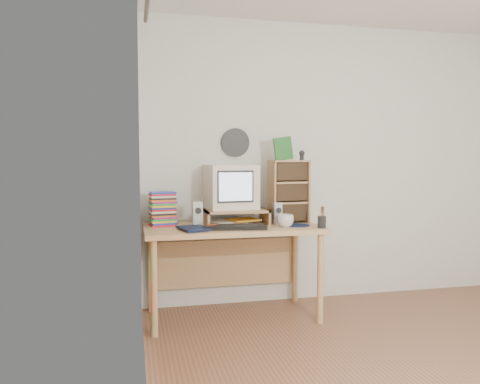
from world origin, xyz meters
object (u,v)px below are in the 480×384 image
keyboard (236,227)px  diary (181,228)px  desk (231,241)px  mug (286,221)px  dvd_stack (163,209)px  crt_monitor (232,187)px  cd_rack (289,191)px

keyboard → diary: size_ratio=1.92×
desk → mug: bearing=-30.7°
keyboard → dvd_stack: (-0.54, 0.30, 0.12)m
crt_monitor → cd_rack: size_ratio=0.74×
dvd_stack → diary: dvd_stack is taller
desk → diary: (-0.43, -0.24, 0.16)m
keyboard → dvd_stack: dvd_stack is taller
crt_monitor → dvd_stack: size_ratio=1.41×
keyboard → cd_rack: 0.64m
cd_rack → mug: 0.36m
mug → cd_rack: bearing=66.7°
keyboard → diary: diary is taller
keyboard → crt_monitor: bearing=92.7°
crt_monitor → dvd_stack: bearing=178.0°
crt_monitor → dvd_stack: 0.60m
desk → dvd_stack: (-0.55, 0.05, 0.27)m
cd_rack → mug: (-0.11, -0.26, -0.21)m
desk → crt_monitor: bearing=73.0°
mug → diary: 0.82m
desk → mug: 0.49m
desk → diary: diary is taller
cd_rack → crt_monitor: bearing=167.3°
crt_monitor → cd_rack: 0.48m
mug → crt_monitor: bearing=138.8°
keyboard → diary: bearing=-171.9°
diary → keyboard: bearing=-14.0°
crt_monitor → dvd_stack: crt_monitor is taller
cd_rack → mug: size_ratio=4.11×
dvd_stack → mug: bearing=-26.2°
mug → diary: mug is taller
crt_monitor → keyboard: crt_monitor is taller
mug → dvd_stack: bearing=163.1°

